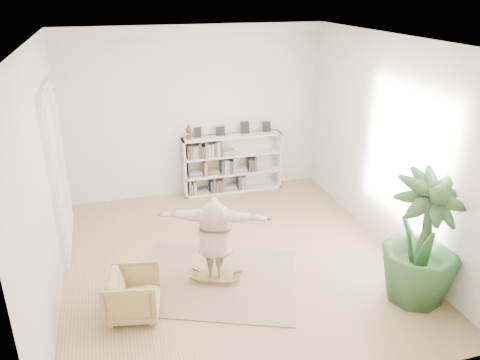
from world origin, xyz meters
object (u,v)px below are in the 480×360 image
Objects in this scene: bookshelf at (232,164)px; houseplant at (422,240)px; rocker_board at (216,276)px; person at (215,235)px; armchair at (133,294)px.

houseplant is (1.56, -4.55, 0.35)m from bookshelf.
rocker_board is 0.37× the size of person.
person is 3.00m from houseplant.
rocker_board is 3.13m from houseplant.
rocker_board is at bearing 155.54° from houseplant.
houseplant is (2.72, -1.24, 0.16)m from person.
armchair is at bearing -123.02° from bookshelf.
rocker_board is (-1.17, -3.31, -0.56)m from bookshelf.
bookshelf is 1.30× the size of person.
armchair reaches higher than rocker_board.
bookshelf reaches higher than armchair.
armchair is (-2.46, -3.78, -0.30)m from bookshelf.
person is (-1.17, -3.31, 0.19)m from bookshelf.
armchair is at bearing -137.83° from rocker_board.
bookshelf is 3.56m from rocker_board.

